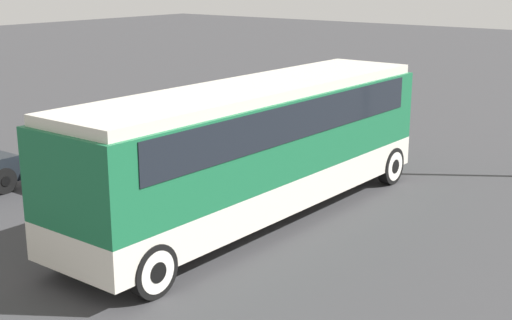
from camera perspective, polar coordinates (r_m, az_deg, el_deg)
name	(u,v)px	position (r m, az deg, el deg)	size (l,w,h in m)	color
ground_plane	(256,219)	(17.09, 0.00, -4.73)	(120.00, 120.00, 0.00)	#38383A
tour_bus	(259,139)	(16.61, 0.21, 1.70)	(10.91, 2.57, 3.24)	silver
parked_car_near	(113,153)	(20.93, -11.36, 0.54)	(4.77, 1.79, 1.31)	navy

